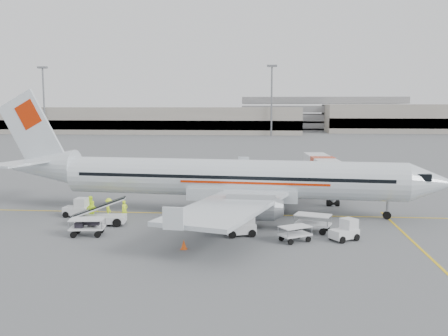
% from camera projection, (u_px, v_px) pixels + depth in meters
% --- Properties ---
extents(ground, '(360.00, 360.00, 0.00)m').
position_uv_depth(ground, '(222.00, 214.00, 43.33)').
color(ground, '#56595B').
extents(stripe_lead, '(44.00, 0.20, 0.01)m').
position_uv_depth(stripe_lead, '(222.00, 214.00, 43.33)').
color(stripe_lead, yellow).
rests_on(stripe_lead, ground).
extents(stripe_cross, '(0.20, 20.00, 0.01)m').
position_uv_depth(stripe_cross, '(414.00, 243.00, 34.20)').
color(stripe_cross, yellow).
rests_on(stripe_cross, ground).
extents(terminal_west, '(110.00, 22.00, 9.00)m').
position_uv_depth(terminal_west, '(142.00, 120.00, 174.77)').
color(terminal_west, gray).
rests_on(terminal_west, ground).
extents(parking_garage, '(62.00, 24.00, 14.00)m').
position_uv_depth(parking_garage, '(321.00, 112.00, 198.48)').
color(parking_garage, slate).
rests_on(parking_garage, ground).
extents(treeline, '(300.00, 3.00, 6.00)m').
position_uv_depth(treeline, '(259.00, 121.00, 215.97)').
color(treeline, black).
rests_on(treeline, ground).
extents(mast_west, '(3.20, 1.20, 22.00)m').
position_uv_depth(mast_west, '(44.00, 101.00, 164.71)').
color(mast_west, slate).
rests_on(mast_west, ground).
extents(mast_center, '(3.20, 1.20, 22.00)m').
position_uv_depth(mast_center, '(272.00, 101.00, 158.20)').
color(mast_center, slate).
rests_on(mast_center, ground).
extents(aircraft, '(41.19, 33.63, 10.64)m').
position_uv_depth(aircraft, '(232.00, 153.00, 43.01)').
color(aircraft, silver).
rests_on(aircraft, ground).
extents(jet_bridge, '(4.07, 15.71, 4.08)m').
position_uv_depth(jet_bridge, '(322.00, 176.00, 52.14)').
color(jet_bridge, silver).
rests_on(jet_bridge, ground).
extents(belt_loader, '(5.31, 2.53, 2.77)m').
position_uv_depth(belt_loader, '(101.00, 208.00, 39.22)').
color(belt_loader, silver).
rests_on(belt_loader, ground).
extents(tug_fore, '(2.23, 2.03, 1.50)m').
position_uv_depth(tug_fore, '(344.00, 230.00, 34.77)').
color(tug_fore, silver).
rests_on(tug_fore, ground).
extents(tug_mid, '(2.45, 1.88, 1.67)m').
position_uv_depth(tug_mid, '(240.00, 224.00, 36.01)').
color(tug_mid, silver).
rests_on(tug_mid, ground).
extents(tug_aft, '(2.13, 1.29, 1.60)m').
position_uv_depth(tug_aft, '(76.00, 207.00, 42.32)').
color(tug_aft, silver).
rests_on(tug_aft, ground).
extents(cart_loaded_a, '(2.76, 2.07, 1.28)m').
position_uv_depth(cart_loaded_a, '(214.00, 212.00, 41.31)').
color(cart_loaded_a, silver).
rests_on(cart_loaded_a, ground).
extents(cart_loaded_b, '(2.61, 1.76, 1.27)m').
position_uv_depth(cart_loaded_b, '(87.00, 227.00, 36.04)').
color(cart_loaded_b, silver).
rests_on(cart_loaded_b, ground).
extents(cart_empty_a, '(2.46, 2.20, 1.10)m').
position_uv_depth(cart_empty_a, '(295.00, 234.00, 34.45)').
color(cart_empty_a, silver).
rests_on(cart_empty_a, ground).
extents(cart_empty_b, '(2.92, 2.26, 1.34)m').
position_uv_depth(cart_empty_b, '(313.00, 223.00, 37.13)').
color(cart_empty_b, silver).
rests_on(cart_empty_b, ground).
extents(cone_port, '(0.38, 0.38, 0.62)m').
position_uv_depth(cone_port, '(201.00, 179.00, 62.21)').
color(cone_port, '#FD5713').
rests_on(cone_port, ground).
extents(cone_stbd, '(0.41, 0.41, 0.67)m').
position_uv_depth(cone_stbd, '(184.00, 244.00, 32.66)').
color(cone_stbd, '#FD5713').
rests_on(cone_stbd, ground).
extents(crew_a, '(0.66, 0.69, 1.60)m').
position_uv_depth(crew_a, '(125.00, 210.00, 41.27)').
color(crew_a, '#D3F824').
rests_on(crew_a, ground).
extents(crew_b, '(1.00, 1.04, 1.69)m').
position_uv_depth(crew_b, '(91.00, 206.00, 42.71)').
color(crew_b, '#D3F824').
rests_on(crew_b, ground).
extents(crew_c, '(1.06, 1.24, 1.67)m').
position_uv_depth(crew_c, '(109.00, 208.00, 41.86)').
color(crew_c, '#D3F824').
rests_on(crew_c, ground).
extents(crew_d, '(1.09, 0.51, 1.80)m').
position_uv_depth(crew_d, '(92.00, 211.00, 40.12)').
color(crew_d, '#D3F824').
rests_on(crew_d, ground).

